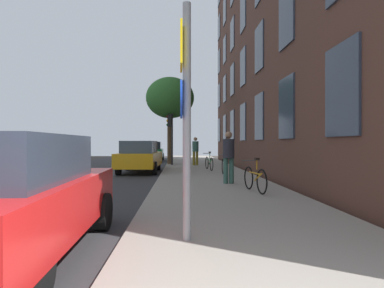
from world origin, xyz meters
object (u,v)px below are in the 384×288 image
at_px(bicycle_1, 225,167).
at_px(car_0, 12,196).
at_px(sign_post, 185,107).
at_px(car_2, 152,151).
at_px(bicycle_0, 255,178).
at_px(pedestrian_0, 229,154).
at_px(pedestrian_1, 188,154).
at_px(bicycle_2, 209,163).
at_px(pedestrian_2, 195,149).
at_px(tree_near, 170,98).
at_px(car_1, 140,156).
at_px(traffic_light, 170,130).

height_order(bicycle_1, car_0, car_0).
bearing_deg(sign_post, car_2, 96.24).
xyz_separation_m(bicycle_0, pedestrian_0, (-0.47, 1.89, 0.65)).
height_order(sign_post, bicycle_0, sign_post).
bearing_deg(pedestrian_1, bicycle_2, 46.74).
bearing_deg(pedestrian_2, tree_near, 143.68).
relative_size(bicycle_2, pedestrian_0, 0.97).
bearing_deg(car_1, car_0, -90.58).
bearing_deg(pedestrian_2, pedestrian_1, -97.41).
distance_m(sign_post, bicycle_1, 9.33).
height_order(pedestrian_2, car_1, pedestrian_2).
distance_m(bicycle_0, car_2, 18.07).
height_order(bicycle_2, car_2, car_2).
relative_size(pedestrian_1, car_1, 0.36).
bearing_deg(car_0, pedestrian_0, 60.06).
bearing_deg(tree_near, car_1, -105.95).
height_order(sign_post, car_0, sign_post).
relative_size(bicycle_1, car_0, 0.43).
distance_m(pedestrian_2, car_0, 16.13).
distance_m(traffic_light, tree_near, 2.35).
distance_m(bicycle_0, pedestrian_1, 6.44).
height_order(bicycle_2, pedestrian_0, pedestrian_0).
bearing_deg(tree_near, pedestrian_1, -80.41).
distance_m(traffic_light, car_0, 16.21).
distance_m(car_1, car_2, 10.21).
bearing_deg(pedestrian_0, car_0, -119.94).
distance_m(sign_post, car_1, 11.98).
bearing_deg(car_2, tree_near, -72.42).
bearing_deg(traffic_light, car_2, 105.40).
distance_m(pedestrian_2, car_1, 4.80).
xyz_separation_m(pedestrian_1, pedestrian_2, (0.63, 4.83, 0.12)).
bearing_deg(traffic_light, sign_post, -87.55).
bearing_deg(bicycle_1, traffic_light, 110.94).
relative_size(bicycle_0, bicycle_1, 0.94).
relative_size(traffic_light, car_0, 0.79).
xyz_separation_m(traffic_light, tree_near, (-0.05, 0.97, 2.14)).
height_order(traffic_light, car_2, traffic_light).
relative_size(car_0, car_1, 0.96).
xyz_separation_m(pedestrian_1, car_1, (-2.42, 1.14, -0.17)).
bearing_deg(tree_near, pedestrian_0, -77.22).
xyz_separation_m(tree_near, pedestrian_2, (1.65, -1.21, -3.39)).
bearing_deg(bicycle_0, sign_post, -115.29).
distance_m(tree_near, car_0, 17.49).
bearing_deg(sign_post, car_0, -169.87).
xyz_separation_m(traffic_light, bicycle_0, (2.76, -11.23, -1.88)).
height_order(car_1, car_2, same).
xyz_separation_m(sign_post, bicycle_0, (2.09, 4.42, -1.54)).
relative_size(traffic_light, bicycle_2, 1.89).
xyz_separation_m(bicycle_1, car_1, (-3.99, 2.71, 0.34)).
relative_size(pedestrian_2, car_0, 0.43).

